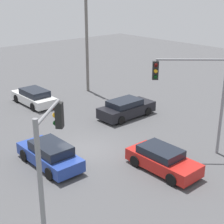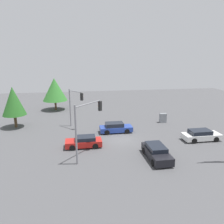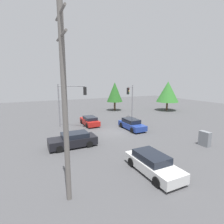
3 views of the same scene
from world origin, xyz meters
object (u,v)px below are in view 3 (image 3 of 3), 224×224
Objects in this scene: traffic_signal_cross at (69,98)px; sedan_blue at (132,124)px; sedan_white at (153,164)px; traffic_signal_main at (131,96)px; sedan_dark at (73,140)px; electrical_cabinet at (205,139)px; sedan_red at (90,121)px.

sedan_blue is at bearing 11.54° from traffic_signal_cross.
sedan_white is at bearing 65.14° from sedan_blue.
sedan_white is 17.85m from traffic_signal_main.
sedan_dark is (-2.75, 8.63, 0.01)m from sedan_blue.
traffic_signal_cross is (7.10, -1.37, 3.48)m from sedan_dark.
electrical_cabinet reaches higher than sedan_blue.
traffic_signal_cross reaches higher than sedan_red.
traffic_signal_main reaches higher than sedan_red.
sedan_dark is 8.02m from traffic_signal_cross.
sedan_white is 15.16m from traffic_signal_cross.
sedan_blue is 0.95× the size of sedan_white.
traffic_signal_cross is at bearing -34.85° from traffic_signal_main.
traffic_signal_main is at bearing -55.13° from sedan_dark.
sedan_dark reaches higher than sedan_blue.
traffic_signal_main is 0.95× the size of traffic_signal_cross.
sedan_dark reaches higher than sedan_white.
traffic_signal_cross is at bearing -175.01° from sedan_red.
sedan_blue is 0.75× the size of traffic_signal_cross.
sedan_red is at bearing 30.76° from electrical_cabinet.
sedan_red is 8.28m from traffic_signal_main.
traffic_signal_cross is at bearing -30.88° from sedan_blue.
traffic_signal_main is (0.89, -7.57, 3.23)m from sedan_red.
sedan_red is 8.49m from sedan_dark.
sedan_red is 0.74× the size of traffic_signal_main.
electrical_cabinet is at bearing -167.39° from sedan_white.
sedan_dark is at bearing -6.24° from traffic_signal_main.
traffic_signal_main is (8.24, -11.83, 3.18)m from sedan_dark.
sedan_red is 14.78m from sedan_white.
traffic_signal_cross is at bearing -10.94° from sedan_dark.
sedan_dark is at bearing 17.70° from sedan_blue.
sedan_red is at bearing -91.33° from sedan_white.
electrical_cabinet is at bearing -59.24° from sedan_red.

